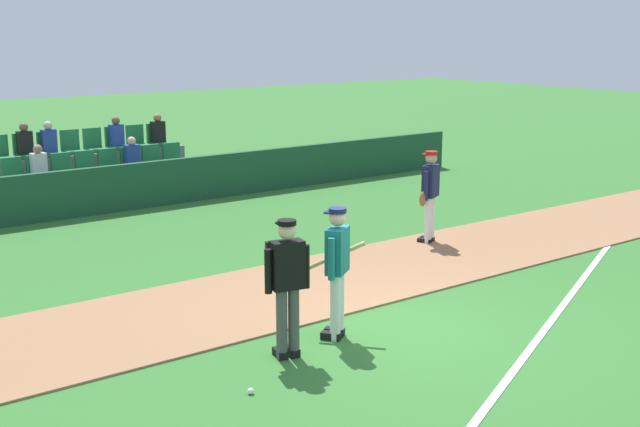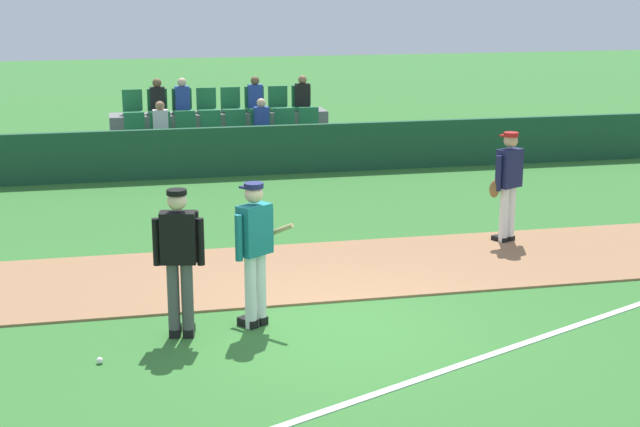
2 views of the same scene
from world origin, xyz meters
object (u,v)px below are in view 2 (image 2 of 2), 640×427
at_px(baseball, 100,360).
at_px(batter_teal_jersey, 255,248).
at_px(runner_navy_jersey, 508,183).
at_px(umpire_home_plate, 179,254).

bearing_deg(baseball, batter_teal_jersey, 23.13).
relative_size(runner_navy_jersey, baseball, 23.78).
xyz_separation_m(batter_teal_jersey, runner_navy_jersey, (4.42, 2.82, -0.01)).
bearing_deg(baseball, runner_navy_jersey, 29.96).
relative_size(batter_teal_jersey, baseball, 23.78).
height_order(runner_navy_jersey, baseball, runner_navy_jersey).
height_order(batter_teal_jersey, umpire_home_plate, same).
bearing_deg(umpire_home_plate, runner_navy_jersey, 29.20).
height_order(batter_teal_jersey, baseball, batter_teal_jersey).
distance_m(runner_navy_jersey, baseball, 7.28).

